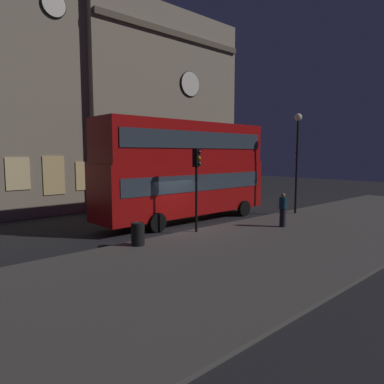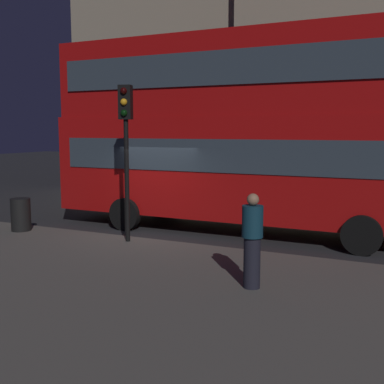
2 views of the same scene
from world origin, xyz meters
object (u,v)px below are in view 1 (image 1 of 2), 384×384
double_decker_bus (185,167)px  street_lamp (297,145)px  traffic_light_far_side (244,169)px  litter_bin (138,234)px  traffic_light_near_kerb (197,173)px  pedestrian (283,210)px

double_decker_bus → street_lamp: (6.42, -3.25, 1.31)m
traffic_light_far_side → street_lamp: street_lamp is taller
traffic_light_far_side → litter_bin: 15.43m
traffic_light_near_kerb → traffic_light_far_side: traffic_light_near_kerb is taller
street_lamp → pedestrian: 5.71m
double_decker_bus → street_lamp: street_lamp is taller
traffic_light_near_kerb → pedestrian: (4.08, -2.13, -1.97)m
litter_bin → street_lamp: bearing=-0.7°
street_lamp → pedestrian: bearing=-156.8°
double_decker_bus → pedestrian: bearing=-66.5°
double_decker_bus → traffic_light_near_kerb: (-1.87, -2.92, -0.14)m
traffic_light_far_side → traffic_light_near_kerb: bearing=34.3°
double_decker_bus → street_lamp: size_ratio=1.78×
traffic_light_near_kerb → pedestrian: bearing=-44.3°
traffic_light_near_kerb → street_lamp: bearing=-19.0°
traffic_light_far_side → street_lamp: size_ratio=0.59×
traffic_light_far_side → street_lamp: bearing=75.0°
traffic_light_near_kerb → litter_bin: bearing=166.3°
double_decker_bus → traffic_light_near_kerb: bearing=-122.8°
street_lamp → litter_bin: bearing=179.3°
traffic_light_far_side → pedestrian: 10.37m
double_decker_bus → traffic_light_far_side: bearing=18.0°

